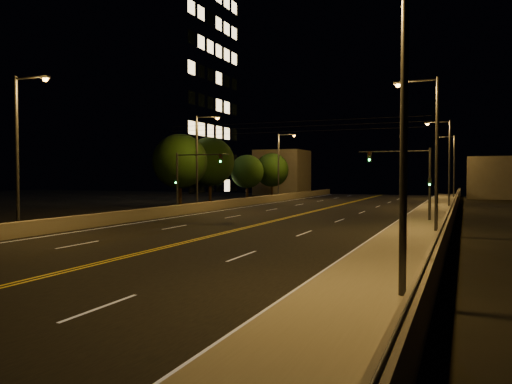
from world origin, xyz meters
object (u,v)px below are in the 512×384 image
at_px(streetlight_1, 432,144).
at_px(tree_0, 180,161).
at_px(streetlight_3, 452,162).
at_px(building_tower, 139,96).
at_px(tree_1, 210,162).
at_px(tree_3, 272,170).
at_px(streetlight_2, 447,158).
at_px(traffic_signal_right, 414,175).
at_px(traffic_signal_left, 188,175).
at_px(streetlight_6, 280,162).
at_px(streetlight_0, 393,110).
at_px(streetlight_4, 20,144).
at_px(streetlight_5, 199,156).
at_px(tree_2, 247,172).

bearing_deg(streetlight_1, tree_0, 149.66).
xyz_separation_m(streetlight_3, building_tower, (-40.71, -17.77, 9.35)).
bearing_deg(building_tower, streetlight_1, -34.80).
height_order(streetlight_3, tree_1, streetlight_3).
xyz_separation_m(tree_0, tree_3, (1.87, 22.23, -0.74)).
bearing_deg(tree_0, streetlight_2, 19.21).
xyz_separation_m(streetlight_2, traffic_signal_right, (-1.60, -17.31, -1.76)).
xyz_separation_m(streetlight_1, traffic_signal_left, (-20.24, 7.02, -1.76)).
bearing_deg(streetlight_6, streetlight_0, -66.84).
distance_m(streetlight_3, streetlight_4, 59.44).
relative_size(traffic_signal_right, tree_1, 0.67).
xyz_separation_m(streetlight_3, traffic_signal_left, (-20.24, -39.05, -1.76)).
relative_size(streetlight_5, tree_2, 1.45).
height_order(streetlight_3, tree_3, streetlight_3).
height_order(traffic_signal_left, tree_1, tree_1).
height_order(tree_0, tree_3, tree_0).
xyz_separation_m(traffic_signal_right, tree_2, (-24.44, 25.75, 0.45)).
distance_m(building_tower, tree_1, 17.20).
xyz_separation_m(streetlight_1, tree_0, (-26.06, 15.25, -0.32)).
xyz_separation_m(streetlight_6, tree_2, (-4.60, -0.81, -1.31)).
relative_size(streetlight_5, traffic_signal_right, 1.68).
bearing_deg(streetlight_2, tree_3, 151.47).
xyz_separation_m(streetlight_6, traffic_signal_right, (19.84, -26.56, -1.76)).
height_order(streetlight_1, tree_1, streetlight_1).
distance_m(streetlight_1, streetlight_3, 46.07).
xyz_separation_m(streetlight_2, tree_2, (-26.04, 8.44, -1.31)).
bearing_deg(streetlight_5, streetlight_6, 90.00).
distance_m(tree_1, tree_3, 13.96).
distance_m(streetlight_0, streetlight_6, 54.52).
bearing_deg(streetlight_4, tree_0, 100.63).
bearing_deg(streetlight_6, tree_3, 125.17).
xyz_separation_m(streetlight_3, streetlight_4, (-21.44, -55.43, 0.00)).
distance_m(streetlight_2, tree_3, 27.56).
distance_m(streetlight_2, streetlight_4, 39.94).
bearing_deg(streetlight_4, tree_1, 99.62).
bearing_deg(tree_3, streetlight_1, -57.16).
height_order(streetlight_1, tree_2, streetlight_1).
distance_m(streetlight_5, tree_2, 22.10).
bearing_deg(streetlight_0, traffic_signal_left, 130.65).
bearing_deg(streetlight_0, tree_0, 129.33).
height_order(streetlight_2, tree_0, streetlight_2).
distance_m(streetlight_0, streetlight_2, 40.88).
bearing_deg(streetlight_3, tree_2, -152.95).
bearing_deg(streetlight_6, streetlight_5, -90.00).
distance_m(traffic_signal_left, tree_3, 30.73).
distance_m(tree_0, tree_3, 22.32).
distance_m(streetlight_3, tree_0, 40.36).
relative_size(streetlight_3, traffic_signal_left, 1.68).
bearing_deg(streetlight_1, streetlight_4, -156.41).
xyz_separation_m(streetlight_1, streetlight_3, (0.00, 46.07, 0.00)).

